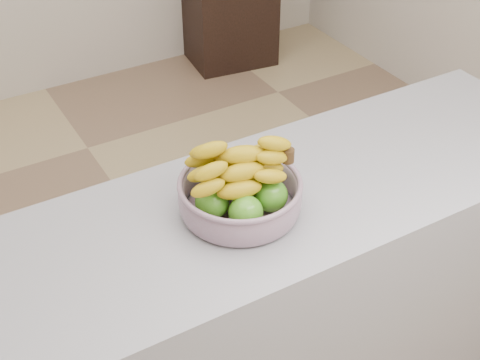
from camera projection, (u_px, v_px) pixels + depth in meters
name	position (u px, v px, depth m)	size (l,w,h in m)	color
ground	(190.00, 291.00, 2.78)	(4.00, 4.00, 0.00)	tan
counter	(269.00, 310.00, 2.10)	(2.00, 0.60, 0.90)	gray
fruit_bowl	(240.00, 191.00, 1.75)	(0.33, 0.33, 0.20)	#A1A9C1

